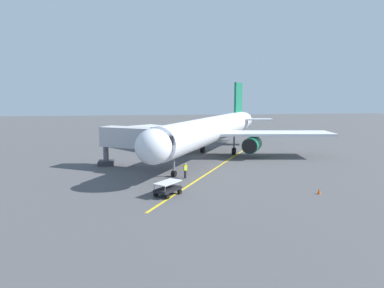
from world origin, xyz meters
TOP-DOWN VIEW (x-y plane):
  - ground_plane at (0.00, 0.00)m, footprint 220.00×220.00m
  - apron_lead_in_line at (-1.06, 6.88)m, footprint 20.38×34.66m
  - airplane at (-1.20, 0.63)m, footprint 30.81×36.49m
  - jet_bridge at (9.12, 7.67)m, footprint 10.79×7.75m
  - ground_crew_marshaller at (4.56, 13.42)m, footprint 0.47×0.39m
  - baggage_cart_near_nose at (6.97, 19.62)m, footprint 2.78×2.87m
  - safety_cone_nose_left at (-7.02, 21.28)m, footprint 0.32×0.32m
  - safety_cone_nose_right at (13.81, 3.94)m, footprint 0.32×0.32m

SIDE VIEW (x-z plane):
  - ground_plane at x=0.00m, z-range 0.00..0.00m
  - apron_lead_in_line at x=-1.06m, z-range 0.00..0.01m
  - safety_cone_nose_left at x=-7.02m, z-range 0.00..0.55m
  - safety_cone_nose_right at x=13.81m, z-range 0.00..0.55m
  - baggage_cart_near_nose at x=6.97m, z-range 0.02..1.29m
  - ground_crew_marshaller at x=4.56m, z-range 0.03..1.74m
  - jet_bridge at x=9.12m, z-range 1.06..6.46m
  - airplane at x=-1.20m, z-range -1.75..9.75m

